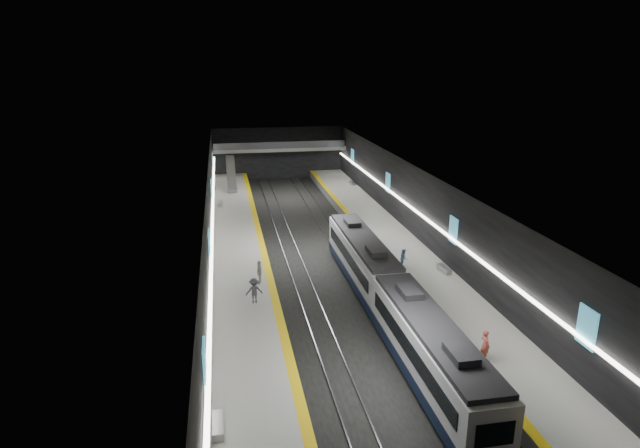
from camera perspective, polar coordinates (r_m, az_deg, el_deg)
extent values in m
plane|color=black|center=(51.44, -0.18, -3.35)|extent=(70.00, 70.00, 0.00)
cube|color=beige|center=(49.19, -0.19, 5.41)|extent=(20.00, 70.00, 0.04)
cube|color=black|center=(49.44, -11.66, 0.32)|extent=(0.04, 70.00, 8.00)
cube|color=black|center=(52.81, 10.56, 1.47)|extent=(0.04, 70.00, 8.00)
cube|color=black|center=(84.01, -4.50, 7.55)|extent=(20.00, 0.04, 8.00)
cube|color=slate|center=(50.55, -8.59, -3.32)|extent=(5.00, 70.00, 1.00)
cube|color=#B3B3AD|center=(50.37, -8.61, -2.78)|extent=(5.00, 70.00, 0.02)
cube|color=yellow|center=(50.46, -6.12, -2.63)|extent=(0.60, 70.00, 0.02)
cube|color=slate|center=(53.04, 7.82, -2.29)|extent=(5.00, 70.00, 1.00)
cube|color=#B3B3AD|center=(52.87, 7.85, -1.77)|extent=(5.00, 70.00, 0.02)
cube|color=yellow|center=(52.24, 5.55, -1.91)|extent=(0.60, 70.00, 0.02)
cube|color=gray|center=(50.97, -3.75, -3.51)|extent=(0.08, 70.00, 0.12)
cube|color=gray|center=(51.15, -2.15, -3.41)|extent=(0.08, 70.00, 0.12)
cube|color=gray|center=(51.74, 1.76, -3.16)|extent=(0.08, 70.00, 0.12)
cube|color=gray|center=(52.05, 3.31, -3.05)|extent=(0.08, 70.00, 0.12)
cube|color=#0D1832|center=(32.69, 11.51, -15.20)|extent=(2.65, 15.00, 0.80)
cube|color=silver|center=(31.85, 11.69, -12.69)|extent=(2.65, 15.00, 2.50)
cube|color=black|center=(31.18, 11.85, -10.45)|extent=(2.44, 14.25, 0.30)
cube|color=black|center=(31.82, 11.70, -12.61)|extent=(2.69, 13.20, 1.00)
cube|color=black|center=(26.28, 18.15, -20.58)|extent=(1.85, 0.05, 1.20)
cube|color=#0D1832|center=(45.33, 4.53, -5.31)|extent=(2.65, 15.00, 0.80)
cube|color=silver|center=(44.73, 4.58, -3.35)|extent=(2.65, 15.00, 2.50)
cube|color=black|center=(44.26, 4.63, -1.66)|extent=(2.44, 14.25, 0.30)
cube|color=black|center=(44.71, 4.59, -3.29)|extent=(2.69, 13.20, 1.00)
cube|color=black|center=(38.10, 7.51, -7.33)|extent=(1.85, 0.05, 1.20)
cube|color=#43A7CA|center=(26.22, -12.21, -14.44)|extent=(0.10, 1.50, 2.20)
cube|color=#43A7CA|center=(41.67, -11.72, -2.17)|extent=(0.10, 1.50, 2.20)
cube|color=#43A7CA|center=(58.97, -11.50, 3.57)|extent=(0.10, 1.50, 2.20)
cube|color=#43A7CA|center=(75.61, -11.38, 6.56)|extent=(0.10, 1.50, 2.20)
cube|color=#43A7CA|center=(32.07, 26.58, -9.82)|extent=(0.10, 1.50, 2.20)
cube|color=#43A7CA|center=(45.59, 14.03, -0.64)|extent=(0.10, 1.50, 2.20)
cube|color=#43A7CA|center=(61.80, 7.25, 4.41)|extent=(0.10, 1.50, 2.20)
cube|color=#43A7CA|center=(77.84, 3.47, 7.17)|extent=(0.10, 1.50, 2.20)
cube|color=white|center=(49.50, -11.42, 0.11)|extent=(0.25, 68.60, 0.12)
cube|color=white|center=(52.79, 10.34, 1.25)|extent=(0.25, 68.60, 0.12)
cube|color=gray|center=(81.88, -4.36, 8.01)|extent=(20.00, 3.00, 0.50)
cube|color=#47474C|center=(80.34, -4.26, 8.37)|extent=(19.60, 0.08, 1.00)
cube|color=#99999E|center=(74.94, -9.46, 5.32)|extent=(1.20, 7.50, 3.92)
cube|color=#99999E|center=(27.85, -10.85, -20.39)|extent=(0.56, 1.91, 0.47)
cube|color=#99999E|center=(65.97, -10.59, 2.14)|extent=(0.63, 1.88, 0.45)
cube|color=#99999E|center=(46.12, 13.11, -4.70)|extent=(0.64, 1.80, 0.43)
cube|color=#99999E|center=(76.08, 3.45, 4.40)|extent=(0.56, 1.71, 0.41)
imported|color=#CF574D|center=(33.65, 17.21, -12.26)|extent=(0.56, 0.76, 1.93)
imported|color=#557AB9|center=(46.20, 8.94, -3.62)|extent=(0.94, 0.99, 1.61)
imported|color=silver|center=(42.71, -6.48, -5.10)|extent=(0.75, 1.18, 1.88)
imported|color=#43434B|center=(39.41, -7.04, -7.09)|extent=(1.30, 0.84, 1.89)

